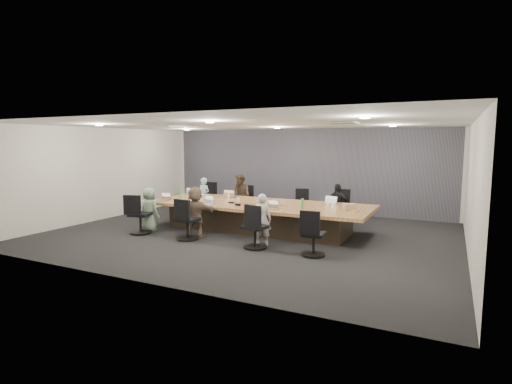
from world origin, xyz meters
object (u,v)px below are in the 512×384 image
at_px(conference_table, 258,216).
at_px(bottle_green_left, 180,192).
at_px(person_3, 337,206).
at_px(bottle_green_right, 302,203).
at_px(stapler, 238,205).
at_px(snack_packet, 354,211).
at_px(chair_2, 298,209).
at_px(canvas_bag, 349,207).
at_px(chair_5, 187,223).
at_px(chair_0, 210,201).
at_px(chair_4, 140,218).
at_px(person_1, 241,196).
at_px(chair_1, 246,204).
at_px(person_6, 262,219).
at_px(chair_6, 255,231).
at_px(laptop_0, 194,194).
at_px(person_4, 149,209).
at_px(bottle_clear, 228,195).
at_px(laptop_1, 232,196).
at_px(laptop_4, 163,201).
at_px(laptop_6, 272,209).
at_px(chair_3, 340,211).
at_px(mug_brown, 169,197).
at_px(person_5, 196,212).
at_px(laptop_5, 208,204).
at_px(person_0, 204,196).
at_px(laptop_3, 332,203).
at_px(chair_7, 314,238).

xyz_separation_m(conference_table, bottle_green_left, (-2.65, 0.13, 0.47)).
distance_m(person_3, bottle_green_right, 1.74).
xyz_separation_m(stapler, snack_packet, (2.88, 0.36, -0.01)).
relative_size(chair_2, person_3, 0.61).
bearing_deg(canvas_bag, chair_5, -154.90).
height_order(chair_0, chair_2, chair_0).
relative_size(chair_4, person_1, 0.60).
relative_size(chair_0, person_3, 0.70).
relative_size(chair_1, person_6, 0.65).
bearing_deg(chair_2, canvas_bag, 122.20).
xyz_separation_m(chair_2, bottle_green_right, (0.86, -2.01, 0.49)).
xyz_separation_m(chair_4, chair_5, (1.48, 0.00, -0.01)).
height_order(chair_6, person_6, person_6).
bearing_deg(snack_packet, chair_4, -164.52).
relative_size(laptop_0, person_4, 0.30).
distance_m(chair_4, bottle_clear, 2.51).
bearing_deg(laptop_1, laptop_4, 49.76).
bearing_deg(person_6, laptop_6, -104.14).
relative_size(conference_table, chair_2, 8.14).
xyz_separation_m(person_4, person_6, (3.31, -0.00, 0.01)).
bearing_deg(chair_3, bottle_green_right, 77.05).
height_order(canvas_bag, snack_packet, canvas_bag).
relative_size(chair_0, bottle_clear, 3.57).
height_order(chair_2, mug_brown, mug_brown).
bearing_deg(chair_1, mug_brown, 65.56).
distance_m(chair_0, person_4, 3.06).
relative_size(person_5, bottle_clear, 5.36).
bearing_deg(conference_table, chair_1, 126.27).
bearing_deg(canvas_bag, mug_brown, -176.35).
distance_m(chair_4, laptop_6, 3.45).
height_order(laptop_5, canvas_bag, canvas_bag).
bearing_deg(laptop_0, person_6, 151.53).
distance_m(person_0, bottle_green_right, 4.33).
distance_m(laptop_3, canvas_bag, 1.08).
relative_size(chair_5, person_4, 0.71).
distance_m(chair_1, chair_7, 4.78).
bearing_deg(laptop_0, chair_2, -160.01).
distance_m(laptop_3, bottle_green_right, 1.20).
distance_m(person_0, laptop_6, 4.01).
relative_size(laptop_0, laptop_3, 1.07).
distance_m(chair_4, person_5, 1.54).
relative_size(chair_0, laptop_4, 2.91).
bearing_deg(bottle_green_left, person_5, -42.95).
height_order(chair_0, mug_brown, mug_brown).
distance_m(person_4, snack_packet, 5.29).
distance_m(person_1, laptop_3, 3.09).
height_order(person_4, stapler, person_4).
distance_m(chair_2, chair_4, 4.57).
bearing_deg(chair_1, bottle_green_left, 57.90).
height_order(mug_brown, stapler, mug_brown).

